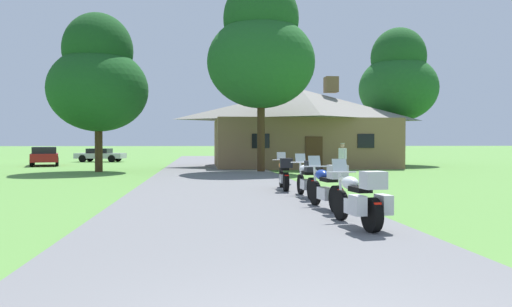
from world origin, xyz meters
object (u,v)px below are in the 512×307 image
object	(u,v)px
motorcycle_white_nearest_to_camera	(361,199)
motorcycle_orange_farthest_in_row	(284,174)
tree_left_near	(98,78)
parked_silver_sedan_far_left	(100,155)
tree_right_of_lodge	(398,79)
tree_by_lodge_front	(261,50)
parked_red_suv_far_left	(45,155)
motorcycle_blue_second_in_row	(328,187)
bystander_white_shirt_near_lodge	(343,157)
motorcycle_white_third_in_row	(307,179)

from	to	relation	value
motorcycle_white_nearest_to_camera	motorcycle_orange_farthest_in_row	bearing A→B (deg)	84.51
motorcycle_white_nearest_to_camera	tree_left_near	distance (m)	22.72
parked_silver_sedan_far_left	tree_right_of_lodge	bearing A→B (deg)	-100.77
tree_by_lodge_front	tree_left_near	xyz separation A→B (m)	(-9.41, 1.54, -1.57)
tree_right_of_lodge	motorcycle_white_nearest_to_camera	bearing A→B (deg)	-114.19
tree_right_of_lodge	parked_red_suv_far_left	distance (m)	27.49
motorcycle_blue_second_in_row	tree_right_of_lodge	bearing A→B (deg)	56.78
tree_by_lodge_front	tree_left_near	size ratio (longest dim) A/B	1.20
tree_by_lodge_front	motorcycle_blue_second_in_row	bearing A→B (deg)	-91.32
motorcycle_white_nearest_to_camera	motorcycle_blue_second_in_row	size ratio (longest dim) A/B	1.00
tree_right_of_lodge	motorcycle_blue_second_in_row	bearing A→B (deg)	-116.33
tree_right_of_lodge	parked_red_suv_far_left	size ratio (longest dim) A/B	2.15
motorcycle_blue_second_in_row	tree_right_of_lodge	world-z (taller)	tree_right_of_lodge
motorcycle_blue_second_in_row	bystander_white_shirt_near_lodge	bearing A→B (deg)	64.95
bystander_white_shirt_near_lodge	tree_by_lodge_front	size ratio (longest dim) A/B	0.15
tree_by_lodge_front	parked_red_suv_far_left	xyz separation A→B (m)	(-15.02, 9.87, -6.29)
tree_by_lodge_front	motorcycle_orange_farthest_in_row	bearing A→B (deg)	-92.93
tree_left_near	motorcycle_white_third_in_row	bearing A→B (deg)	-58.75
motorcycle_blue_second_in_row	tree_by_lodge_front	world-z (taller)	tree_by_lodge_front
tree_right_of_lodge	tree_by_lodge_front	bearing A→B (deg)	-144.39
motorcycle_white_third_in_row	parked_silver_sedan_far_left	size ratio (longest dim) A/B	0.47
tree_left_near	parked_silver_sedan_far_left	bearing A→B (deg)	101.02
motorcycle_white_third_in_row	bystander_white_shirt_near_lodge	bearing A→B (deg)	67.03
motorcycle_white_third_in_row	tree_by_lodge_front	size ratio (longest dim) A/B	0.19
parked_red_suv_far_left	parked_silver_sedan_far_left	world-z (taller)	parked_red_suv_far_left
motorcycle_blue_second_in_row	parked_red_suv_far_left	distance (m)	29.86
motorcycle_blue_second_in_row	tree_by_lodge_front	distance (m)	17.39
motorcycle_white_nearest_to_camera	tree_by_lodge_front	xyz separation A→B (m)	(0.41, 18.73, 6.46)
motorcycle_white_nearest_to_camera	motorcycle_white_third_in_row	world-z (taller)	same
tree_right_of_lodge	tree_left_near	xyz separation A→B (m)	(-21.21, -6.91, -1.15)
motorcycle_orange_farthest_in_row	bystander_white_shirt_near_lodge	size ratio (longest dim) A/B	1.24
bystander_white_shirt_near_lodge	tree_by_lodge_front	distance (m)	7.83
tree_left_near	parked_silver_sedan_far_left	size ratio (longest dim) A/B	2.09
bystander_white_shirt_near_lodge	tree_right_of_lodge	world-z (taller)	tree_right_of_lodge
tree_right_of_lodge	parked_red_suv_far_left	xyz separation A→B (m)	(-26.82, 1.43, -5.87)
motorcycle_blue_second_in_row	parked_silver_sedan_far_left	xyz separation A→B (m)	(-12.05, 33.11, 0.02)
tree_by_lodge_front	parked_silver_sedan_far_left	bearing A→B (deg)	126.19
motorcycle_orange_farthest_in_row	parked_silver_sedan_far_left	xyz separation A→B (m)	(-11.85, 28.03, 0.02)
motorcycle_blue_second_in_row	motorcycle_orange_farthest_in_row	size ratio (longest dim) A/B	1.00
tree_right_of_lodge	parked_silver_sedan_far_left	size ratio (longest dim) A/B	2.40
tree_right_of_lodge	tree_by_lodge_front	xyz separation A→B (m)	(-11.80, -8.45, 0.41)
motorcycle_white_third_in_row	tree_right_of_lodge	bearing A→B (deg)	60.07
motorcycle_blue_second_in_row	motorcycle_orange_farthest_in_row	bearing A→B (deg)	85.31
motorcycle_white_nearest_to_camera	motorcycle_blue_second_in_row	xyz separation A→B (m)	(0.04, 2.59, 0.01)
bystander_white_shirt_near_lodge	motorcycle_white_third_in_row	bearing A→B (deg)	127.26
motorcycle_white_third_in_row	bystander_white_shirt_near_lodge	world-z (taller)	bystander_white_shirt_near_lodge
motorcycle_white_third_in_row	tree_left_near	distance (m)	18.25
bystander_white_shirt_near_lodge	tree_left_near	size ratio (longest dim) A/B	0.18
motorcycle_orange_farthest_in_row	motorcycle_white_nearest_to_camera	bearing A→B (deg)	-85.56
motorcycle_blue_second_in_row	tree_left_near	world-z (taller)	tree_left_near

